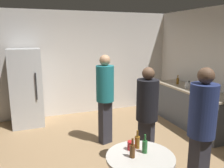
# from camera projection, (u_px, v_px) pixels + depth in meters

# --- Properties ---
(ground_plane) EXTENTS (5.20, 5.20, 0.10)m
(ground_plane) POSITION_uv_depth(u_px,v_px,m) (110.00, 163.00, 3.95)
(ground_plane) COLOR #9E7C56
(wall_back) EXTENTS (5.32, 0.06, 2.70)m
(wall_back) POSITION_uv_depth(u_px,v_px,m) (76.00, 64.00, 6.07)
(wall_back) COLOR silver
(wall_back) RESTS_ON ground_plane
(refrigerator) EXTENTS (0.70, 0.68, 1.80)m
(refrigerator) POSITION_uv_depth(u_px,v_px,m) (26.00, 88.00, 5.33)
(refrigerator) COLOR silver
(refrigerator) RESTS_ON ground_plane
(kitchen_counter) EXTENTS (0.64, 2.19, 0.90)m
(kitchen_counter) POSITION_uv_depth(u_px,v_px,m) (191.00, 107.00, 5.35)
(kitchen_counter) COLOR #4C515B
(kitchen_counter) RESTS_ON ground_plane
(kettle) EXTENTS (0.24, 0.17, 0.18)m
(kettle) POSITION_uv_depth(u_px,v_px,m) (189.00, 85.00, 5.28)
(kettle) COLOR #B2B2B7
(kettle) RESTS_ON kitchen_counter
(wine_bottle_on_counter) EXTENTS (0.08, 0.08, 0.31)m
(wine_bottle_on_counter) POSITION_uv_depth(u_px,v_px,m) (210.00, 89.00, 4.66)
(wine_bottle_on_counter) COLOR #3F141E
(wine_bottle_on_counter) RESTS_ON kitchen_counter
(beer_bottle_on_counter) EXTENTS (0.06, 0.06, 0.23)m
(beer_bottle_on_counter) POSITION_uv_depth(u_px,v_px,m) (178.00, 81.00, 5.70)
(beer_bottle_on_counter) COLOR #8C5919
(beer_bottle_on_counter) RESTS_ON kitchen_counter
(foreground_table) EXTENTS (0.80, 0.80, 0.73)m
(foreground_table) POSITION_uv_depth(u_px,v_px,m) (140.00, 164.00, 2.68)
(foreground_table) COLOR beige
(foreground_table) RESTS_ON ground_plane
(beer_bottle_amber) EXTENTS (0.06, 0.06, 0.23)m
(beer_bottle_amber) POSITION_uv_depth(u_px,v_px,m) (137.00, 142.00, 2.83)
(beer_bottle_amber) COLOR #8C5919
(beer_bottle_amber) RESTS_ON foreground_table
(beer_bottle_brown) EXTENTS (0.06, 0.06, 0.23)m
(beer_bottle_brown) POSITION_uv_depth(u_px,v_px,m) (132.00, 151.00, 2.61)
(beer_bottle_brown) COLOR #593314
(beer_bottle_brown) RESTS_ON foreground_table
(beer_bottle_green) EXTENTS (0.06, 0.06, 0.23)m
(beer_bottle_green) POSITION_uv_depth(u_px,v_px,m) (145.00, 146.00, 2.71)
(beer_bottle_green) COLOR #26662D
(beer_bottle_green) RESTS_ON foreground_table
(plastic_cup_red) EXTENTS (0.08, 0.08, 0.11)m
(plastic_cup_red) POSITION_uv_depth(u_px,v_px,m) (131.00, 145.00, 2.79)
(plastic_cup_red) COLOR red
(plastic_cup_red) RESTS_ON foreground_table
(person_in_black_shirt) EXTENTS (0.48, 0.48, 1.63)m
(person_in_black_shirt) POSITION_uv_depth(u_px,v_px,m) (147.00, 110.00, 3.58)
(person_in_black_shirt) COLOR #2D2D38
(person_in_black_shirt) RESTS_ON ground_plane
(person_in_teal_shirt) EXTENTS (0.42, 0.42, 1.74)m
(person_in_teal_shirt) POSITION_uv_depth(u_px,v_px,m) (105.00, 93.00, 4.39)
(person_in_teal_shirt) COLOR #2D2D38
(person_in_teal_shirt) RESTS_ON ground_plane
(person_in_navy_shirt) EXTENTS (0.35, 0.35, 1.73)m
(person_in_navy_shirt) POSITION_uv_depth(u_px,v_px,m) (202.00, 124.00, 2.88)
(person_in_navy_shirt) COLOR #2D2D38
(person_in_navy_shirt) RESTS_ON ground_plane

